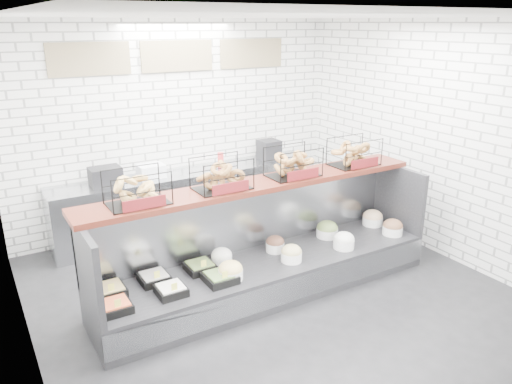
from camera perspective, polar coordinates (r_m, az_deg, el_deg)
ground at (r=5.68m, az=3.08°, el=-12.47°), size 5.50×5.50×0.00m
room_shell at (r=5.43m, az=-0.12°, el=9.42°), size 5.02×5.51×3.01m
display_case at (r=5.77m, az=1.28°, el=-8.14°), size 4.00×0.90×1.20m
bagel_shelf at (r=5.52m, az=0.35°, el=2.29°), size 4.10×0.50×0.40m
prep_counter at (r=7.42m, az=-7.36°, el=-0.82°), size 4.00×0.60×1.20m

